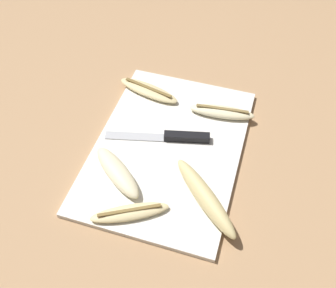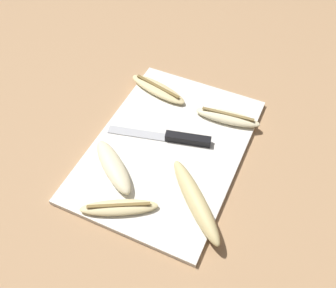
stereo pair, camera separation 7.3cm
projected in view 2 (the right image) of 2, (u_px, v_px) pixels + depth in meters
The scene contains 8 objects.
ground_plane at pixel (168, 150), 0.89m from camera, with size 4.00×4.00×0.00m, color tan.
cutting_board at pixel (168, 148), 0.89m from camera, with size 0.46×0.32×0.01m.
knife at pixel (178, 138), 0.89m from camera, with size 0.08×0.24×0.02m.
banana_bright_far at pixel (113, 166), 0.83m from camera, with size 0.13×0.15×0.03m.
banana_mellow_near at pixel (158, 89), 0.99m from camera, with size 0.08×0.17×0.02m.
banana_pale_long at pixel (227, 117), 0.93m from camera, with size 0.06×0.16×0.02m.
banana_spotted_left at pixel (195, 201), 0.77m from camera, with size 0.17×0.17×0.04m.
banana_ripe_center at pixel (119, 207), 0.78m from camera, with size 0.11×0.15×0.02m.
Camera 2 is at (-0.50, -0.23, 0.70)m, focal length 42.00 mm.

